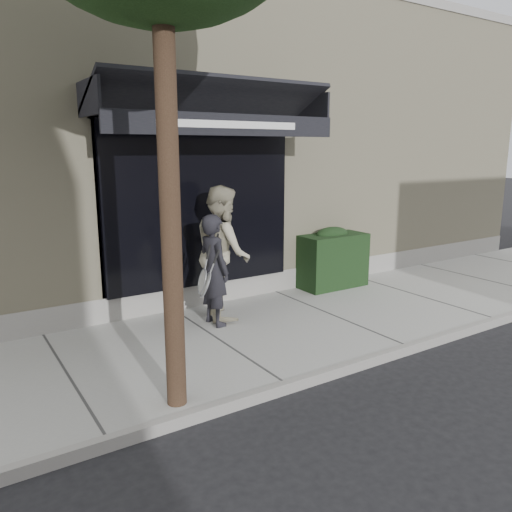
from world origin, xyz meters
TOP-DOWN VIEW (x-y plane):
  - ground at (0.00, 0.00)m, footprint 80.00×80.00m
  - sidewalk at (0.00, 0.00)m, footprint 20.00×3.00m
  - curb at (0.00, -1.55)m, footprint 20.00×0.10m
  - building_facade at (-0.01, 4.96)m, footprint 14.30×8.04m
  - hedge at (1.10, 1.25)m, footprint 1.30×0.70m
  - pedestrian_front at (-1.75, 0.58)m, footprint 0.67×0.86m
  - pedestrian_back at (-1.45, 0.86)m, footprint 1.00×1.15m

SIDE VIEW (x-z plane):
  - ground at x=0.00m, z-range 0.00..0.00m
  - sidewalk at x=0.00m, z-range 0.00..0.12m
  - curb at x=0.00m, z-range 0.00..0.14m
  - hedge at x=1.10m, z-range 0.09..1.23m
  - pedestrian_front at x=-1.75m, z-range 0.12..1.77m
  - pedestrian_back at x=-1.45m, z-range 0.12..2.15m
  - building_facade at x=-0.01m, z-range -0.08..5.56m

